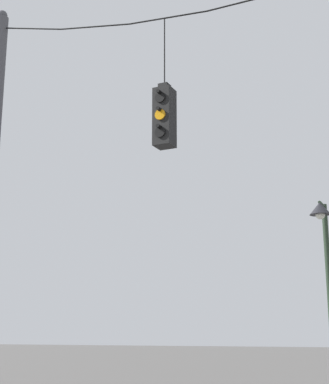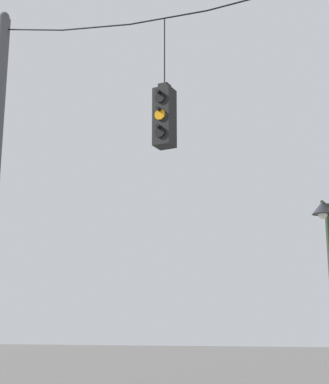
# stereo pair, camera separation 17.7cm
# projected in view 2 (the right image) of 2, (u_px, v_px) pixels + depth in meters

# --- Properties ---
(traffic_light_near_left_pole) EXTENTS (0.34, 0.46, 2.57)m
(traffic_light_near_left_pole) POSITION_uv_depth(u_px,v_px,m) (164.00, 116.00, 10.79)
(traffic_light_near_left_pole) COLOR black
(street_lamp) EXTENTS (0.45, 0.78, 4.98)m
(street_lamp) POSITION_uv_depth(u_px,v_px,m) (329.00, 266.00, 12.46)
(street_lamp) COLOR #233323
(street_lamp) RESTS_ON ground_plane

